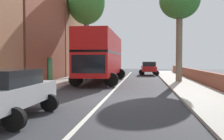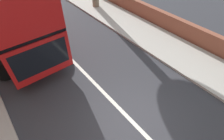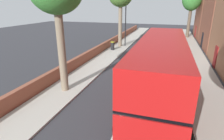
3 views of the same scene
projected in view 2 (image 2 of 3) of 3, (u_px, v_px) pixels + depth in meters
The scene contains 4 objects.
ground_plane at pixel (132, 122), 6.65m from camera, with size 84.00×84.00×0.00m, color #333338.
road_centre_line at pixel (132, 122), 6.65m from camera, with size 0.16×54.00×0.01m, color silver.
sidewalk_right at pixel (203, 67), 8.83m from camera, with size 2.60×60.00×0.12m, color #B2ADA3.
boundary_wall_right at pixel (222, 48), 9.21m from camera, with size 0.36×54.00×1.06m, color brown.
Camera 2 is at (-2.78, -2.24, 6.00)m, focal length 28.08 mm.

